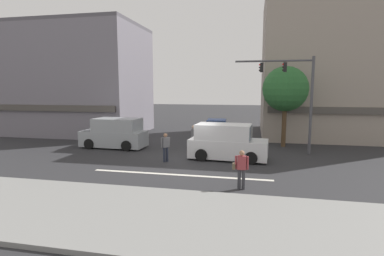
% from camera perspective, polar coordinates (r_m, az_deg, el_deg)
% --- Properties ---
extents(ground_plane, '(120.00, 120.00, 0.00)m').
position_cam_1_polar(ground_plane, '(18.19, 0.31, -5.86)').
color(ground_plane, '#2B2B2D').
extents(lane_marking_stripe, '(9.00, 0.24, 0.01)m').
position_cam_1_polar(lane_marking_stripe, '(14.89, -2.40, -8.91)').
color(lane_marking_stripe, silver).
rests_on(lane_marking_stripe, ground).
extents(sidewalk_curb, '(40.00, 5.00, 0.16)m').
position_cam_1_polar(sidewalk_curb, '(10.37, -9.44, -16.09)').
color(sidewalk_curb, gray).
rests_on(sidewalk_curb, ground).
extents(building_left_block, '(12.67, 8.36, 10.01)m').
position_cam_1_polar(building_left_block, '(30.91, -21.26, 8.50)').
color(building_left_block, slate).
rests_on(building_left_block, ground).
extents(building_right_corner, '(12.23, 10.51, 12.28)m').
position_cam_1_polar(building_right_corner, '(29.82, 25.41, 10.53)').
color(building_right_corner, gray).
rests_on(building_right_corner, ground).
extents(street_tree, '(3.22, 3.22, 5.79)m').
position_cam_1_polar(street_tree, '(22.54, 17.37, 7.07)').
color(street_tree, '#4C3823').
rests_on(street_tree, ground).
extents(utility_pole_near_left, '(1.40, 0.22, 7.93)m').
position_cam_1_polar(utility_pole_near_left, '(25.92, -14.26, 7.09)').
color(utility_pole_near_left, brown).
rests_on(utility_pole_near_left, ground).
extents(traffic_light_mast, '(4.89, 0.25, 6.20)m').
position_cam_1_polar(traffic_light_mast, '(20.17, 19.16, 7.02)').
color(traffic_light_mast, '#47474C').
rests_on(traffic_light_mast, ground).
extents(van_parked_curbside, '(4.72, 2.28, 2.11)m').
position_cam_1_polar(van_parked_curbside, '(18.01, 6.62, -2.78)').
color(van_parked_curbside, silver).
rests_on(van_parked_curbside, ground).
extents(sedan_crossing_rightbound, '(2.06, 4.19, 1.58)m').
position_cam_1_polar(sedan_crossing_rightbound, '(25.67, 4.68, -0.32)').
color(sedan_crossing_rightbound, navy).
rests_on(sedan_crossing_rightbound, ground).
extents(van_crossing_leftbound, '(4.67, 2.19, 2.11)m').
position_cam_1_polar(van_crossing_leftbound, '(22.05, -14.46, -1.07)').
color(van_crossing_leftbound, '#999EA3').
rests_on(van_crossing_leftbound, ground).
extents(pedestrian_foreground_with_bag, '(0.67, 0.29, 1.67)m').
position_cam_1_polar(pedestrian_foreground_with_bag, '(12.77, 9.32, -7.38)').
color(pedestrian_foreground_with_bag, '#333338').
rests_on(pedestrian_foreground_with_bag, ground).
extents(pedestrian_mid_crossing, '(0.44, 0.42, 1.67)m').
position_cam_1_polar(pedestrian_mid_crossing, '(17.29, -5.06, -3.38)').
color(pedestrian_mid_crossing, '#232838').
rests_on(pedestrian_mid_crossing, ground).
extents(pedestrian_far_side, '(0.35, 0.67, 1.67)m').
position_cam_1_polar(pedestrian_far_side, '(20.92, 0.30, -1.43)').
color(pedestrian_far_side, '#4C4742').
rests_on(pedestrian_far_side, ground).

